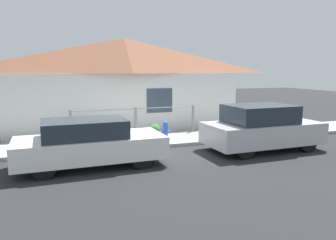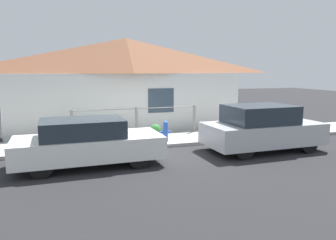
{
  "view_description": "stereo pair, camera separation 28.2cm",
  "coord_description": "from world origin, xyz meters",
  "px_view_note": "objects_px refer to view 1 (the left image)",
  "views": [
    {
      "loc": [
        -2.99,
        -10.2,
        2.61
      ],
      "look_at": [
        0.74,
        0.3,
        0.9
      ],
      "focal_mm": 35.0,
      "sensor_mm": 36.0,
      "label": 1
    },
    {
      "loc": [
        -2.73,
        -10.29,
        2.61
      ],
      "look_at": [
        0.74,
        0.3,
        0.9
      ],
      "focal_mm": 35.0,
      "sensor_mm": 36.0,
      "label": 2
    }
  ],
  "objects_px": {
    "car_right": "(262,128)",
    "fire_hydrant": "(165,131)",
    "potted_plant_near_hydrant": "(155,130)",
    "car_left": "(89,143)",
    "potted_plant_by_fence": "(92,131)"
  },
  "relations": [
    {
      "from": "car_left",
      "to": "potted_plant_near_hydrant",
      "type": "distance_m",
      "value": 3.71
    },
    {
      "from": "fire_hydrant",
      "to": "potted_plant_near_hydrant",
      "type": "xyz_separation_m",
      "value": [
        -0.16,
        0.72,
        -0.11
      ]
    },
    {
      "from": "fire_hydrant",
      "to": "potted_plant_by_fence",
      "type": "xyz_separation_m",
      "value": [
        -2.41,
        1.28,
        -0.09
      ]
    },
    {
      "from": "car_left",
      "to": "car_right",
      "type": "distance_m",
      "value": 5.52
    },
    {
      "from": "fire_hydrant",
      "to": "potted_plant_near_hydrant",
      "type": "distance_m",
      "value": 0.75
    },
    {
      "from": "car_right",
      "to": "fire_hydrant",
      "type": "relative_size",
      "value": 5.32
    },
    {
      "from": "car_left",
      "to": "potted_plant_by_fence",
      "type": "relative_size",
      "value": 7.21
    },
    {
      "from": "potted_plant_by_fence",
      "to": "potted_plant_near_hydrant",
      "type": "bearing_deg",
      "value": -13.85
    },
    {
      "from": "car_left",
      "to": "fire_hydrant",
      "type": "height_order",
      "value": "car_left"
    },
    {
      "from": "potted_plant_near_hydrant",
      "to": "potted_plant_by_fence",
      "type": "xyz_separation_m",
      "value": [
        -2.25,
        0.55,
        0.03
      ]
    },
    {
      "from": "potted_plant_near_hydrant",
      "to": "fire_hydrant",
      "type": "bearing_deg",
      "value": -77.39
    },
    {
      "from": "car_left",
      "to": "fire_hydrant",
      "type": "distance_m",
      "value": 3.38
    },
    {
      "from": "fire_hydrant",
      "to": "potted_plant_near_hydrant",
      "type": "relative_size",
      "value": 1.44
    },
    {
      "from": "car_right",
      "to": "fire_hydrant",
      "type": "bearing_deg",
      "value": 144.32
    },
    {
      "from": "car_left",
      "to": "fire_hydrant",
      "type": "bearing_deg",
      "value": 31.75
    }
  ]
}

